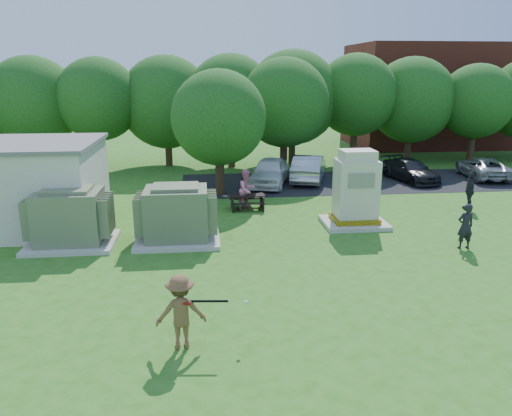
{
  "coord_description": "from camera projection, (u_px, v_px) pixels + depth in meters",
  "views": [
    {
      "loc": [
        -1.79,
        -12.8,
        5.97
      ],
      "look_at": [
        0.0,
        4.0,
        1.3
      ],
      "focal_mm": 35.0,
      "sensor_mm": 36.0,
      "label": 1
    }
  ],
  "objects": [
    {
      "name": "person_at_picnic",
      "position": [
        247.0,
        190.0,
        21.93
      ],
      "size": [
        1.12,
        1.08,
        1.81
      ],
      "primitive_type": "imported",
      "rotation": [
        0.0,
        0.0,
        0.66
      ],
      "color": "pink",
      "rests_on": "ground"
    },
    {
      "name": "person_by_generator",
      "position": [
        465.0,
        226.0,
        17.12
      ],
      "size": [
        0.61,
        0.42,
        1.6
      ],
      "primitive_type": "imported",
      "rotation": [
        0.0,
        0.0,
        3.21
      ],
      "color": "black",
      "rests_on": "ground"
    },
    {
      "name": "ground",
      "position": [
        271.0,
        290.0,
        14.04
      ],
      "size": [
        120.0,
        120.0,
        0.0
      ],
      "primitive_type": "plane",
      "color": "#2D6619",
      "rests_on": "ground"
    },
    {
      "name": "picnic_table",
      "position": [
        247.0,
        200.0,
        22.12
      ],
      "size": [
        1.53,
        1.15,
        0.65
      ],
      "color": "black",
      "rests_on": "ground"
    },
    {
      "name": "batting_equipment",
      "position": [
        210.0,
        302.0,
        10.88
      ],
      "size": [
        1.5,
        0.41,
        0.27
      ],
      "color": "black",
      "rests_on": "ground"
    },
    {
      "name": "transformer_left",
      "position": [
        70.0,
        219.0,
        17.43
      ],
      "size": [
        3.0,
        2.4,
        2.07
      ],
      "color": "beige",
      "rests_on": "ground"
    },
    {
      "name": "car_silver_b",
      "position": [
        482.0,
        168.0,
        28.56
      ],
      "size": [
        2.58,
        4.53,
        1.19
      ],
      "primitive_type": "imported",
      "rotation": [
        0.0,
        0.0,
        3.0
      ],
      "color": "#A8A7AB",
      "rests_on": "ground"
    },
    {
      "name": "person_walking_right",
      "position": [
        469.0,
        191.0,
        22.0
      ],
      "size": [
        0.68,
        1.06,
        1.68
      ],
      "primitive_type": "imported",
      "rotation": [
        0.0,
        0.0,
        4.42
      ],
      "color": "#25272B",
      "rests_on": "ground"
    },
    {
      "name": "batter",
      "position": [
        181.0,
        312.0,
        10.93
      ],
      "size": [
        1.16,
        0.74,
        1.72
      ],
      "primitive_type": "imported",
      "rotation": [
        0.0,
        0.0,
        3.24
      ],
      "color": "brown",
      "rests_on": "ground"
    },
    {
      "name": "brick_building",
      "position": [
        445.0,
        95.0,
        40.69
      ],
      "size": [
        15.0,
        8.0,
        8.0
      ],
      "primitive_type": "cube",
      "color": "maroon",
      "rests_on": "ground"
    },
    {
      "name": "generator_cabinet",
      "position": [
        356.0,
        193.0,
        19.61
      ],
      "size": [
        2.48,
        2.03,
        3.02
      ],
      "color": "beige",
      "rests_on": "ground"
    },
    {
      "name": "parking_strip",
      "position": [
        363.0,
        182.0,
        27.69
      ],
      "size": [
        20.0,
        6.0,
        0.01
      ],
      "primitive_type": "cube",
      "color": "#232326",
      "rests_on": "ground"
    },
    {
      "name": "transformer_right",
      "position": [
        177.0,
        215.0,
        17.81
      ],
      "size": [
        3.0,
        2.4,
        2.07
      ],
      "color": "beige",
      "rests_on": "ground"
    },
    {
      "name": "car_dark",
      "position": [
        410.0,
        170.0,
        27.78
      ],
      "size": [
        2.51,
        4.37,
        1.19
      ],
      "primitive_type": "imported",
      "rotation": [
        0.0,
        0.0,
        0.21
      ],
      "color": "black",
      "rests_on": "ground"
    },
    {
      "name": "car_white",
      "position": [
        270.0,
        172.0,
        26.68
      ],
      "size": [
        2.96,
        4.66,
        1.48
      ],
      "primitive_type": "imported",
      "rotation": [
        0.0,
        0.0,
        -0.3
      ],
      "color": "white",
      "rests_on": "ground"
    },
    {
      "name": "tree_row",
      "position": [
        259.0,
        101.0,
        30.84
      ],
      "size": [
        41.3,
        13.3,
        7.3
      ],
      "color": "#47301E",
      "rests_on": "ground"
    },
    {
      "name": "car_silver_a",
      "position": [
        309.0,
        168.0,
        27.68
      ],
      "size": [
        2.86,
        4.75,
        1.48
      ],
      "primitive_type": "imported",
      "rotation": [
        0.0,
        0.0,
        2.83
      ],
      "color": "#B5B5BA",
      "rests_on": "ground"
    }
  ]
}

